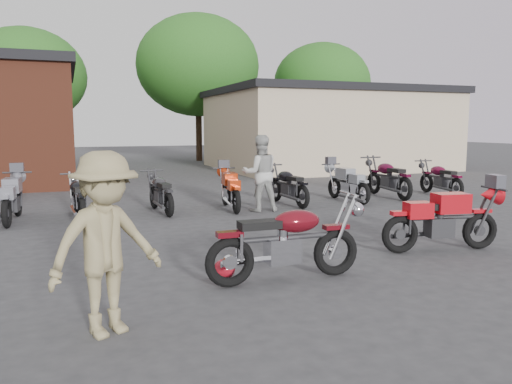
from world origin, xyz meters
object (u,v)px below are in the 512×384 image
object	(u,v)px
row_bike_1	(12,196)
row_bike_3	(160,190)
person_tan	(106,244)
row_bike_4	(230,188)
vintage_motorcycle	(288,236)
sportbike	(444,217)
row_bike_6	(347,182)
row_bike_2	(78,195)
person_light	(260,173)
row_bike_7	(388,176)
row_bike_5	(288,184)
row_bike_8	(440,177)
helmet	(224,269)

from	to	relation	value
row_bike_1	row_bike_3	size ratio (longest dim) A/B	1.05
row_bike_3	person_tan	bearing A→B (deg)	160.89
row_bike_4	vintage_motorcycle	bearing A→B (deg)	176.02
sportbike	row_bike_6	bearing A→B (deg)	84.67
row_bike_3	row_bike_2	bearing A→B (deg)	87.90
person_light	row_bike_1	size ratio (longest dim) A/B	0.95
row_bike_2	row_bike_7	xyz separation A→B (m)	(8.39, 0.38, 0.09)
row_bike_5	row_bike_8	size ratio (longest dim) A/B	1.01
row_bike_1	row_bike_7	bearing A→B (deg)	-84.70
vintage_motorcycle	row_bike_7	world-z (taller)	row_bike_7
sportbike	row_bike_4	xyz separation A→B (m)	(-1.99, 5.15, -0.04)
vintage_motorcycle	row_bike_7	xyz separation A→B (m)	(5.90, 6.13, 0.01)
row_bike_6	row_bike_7	world-z (taller)	row_bike_7
row_bike_3	row_bike_8	distance (m)	8.23
person_tan	row_bike_8	xyz separation A→B (m)	(9.92, 6.84, -0.36)
row_bike_4	person_tan	bearing A→B (deg)	159.30
row_bike_1	row_bike_6	distance (m)	8.21
vintage_motorcycle	row_bike_1	xyz separation A→B (m)	(-3.80, 5.83, -0.05)
row_bike_3	vintage_motorcycle	bearing A→B (deg)	-178.74
row_bike_6	row_bike_8	world-z (taller)	row_bike_8
person_tan	row_bike_4	bearing A→B (deg)	39.53
person_tan	row_bike_7	xyz separation A→B (m)	(8.24, 7.05, -0.29)
row_bike_3	row_bike_6	xyz separation A→B (m)	(5.06, 0.02, 0.01)
row_bike_1	row_bike_4	world-z (taller)	row_bike_1
helmet	row_bike_7	bearing A→B (deg)	40.82
row_bike_5	row_bike_7	xyz separation A→B (m)	(3.26, 0.27, 0.06)
helmet	row_bike_2	distance (m)	5.65
person_tan	row_bike_1	bearing A→B (deg)	78.73
vintage_motorcycle	row_bike_1	distance (m)	6.96
row_bike_5	row_bike_2	bearing A→B (deg)	85.66
person_light	row_bike_3	size ratio (longest dim) A/B	1.01
row_bike_3	row_bike_1	bearing A→B (deg)	85.20
person_light	row_bike_2	distance (m)	4.16
sportbike	row_bike_4	size ratio (longest dim) A/B	1.07
row_bike_1	row_bike_8	size ratio (longest dim) A/B	1.02
row_bike_4	row_bike_8	bearing A→B (deg)	-81.85
row_bike_1	row_bike_3	world-z (taller)	row_bike_1
row_bike_4	row_bike_5	size ratio (longest dim) A/B	0.97
row_bike_4	row_bike_5	world-z (taller)	row_bike_5
sportbike	row_bike_1	size ratio (longest dim) A/B	1.03
person_tan	row_bike_6	xyz separation A→B (m)	(6.75, 6.78, -0.36)
vintage_motorcycle	person_light	world-z (taller)	person_light
helmet	row_bike_6	size ratio (longest dim) A/B	0.16
row_bike_2	row_bike_3	size ratio (longest dim) A/B	0.99
row_bike_3	row_bike_7	bearing A→B (deg)	-92.52
helmet	row_bike_8	bearing A→B (deg)	33.59
row_bike_2	person_light	bearing A→B (deg)	-102.43
row_bike_2	row_bike_6	bearing A→B (deg)	-94.09
vintage_motorcycle	person_tan	size ratio (longest dim) A/B	1.15
person_light	row_bike_3	distance (m)	2.39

